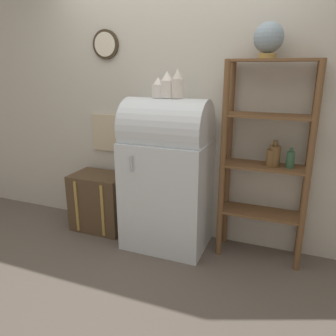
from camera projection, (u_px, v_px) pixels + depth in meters
The scene contains 9 objects.
ground_plane at pixel (156, 257), 2.99m from camera, with size 12.00×12.00×0.00m, color #60564C.
wall_back at pixel (178, 101), 3.11m from camera, with size 7.00×0.09×2.70m.
refrigerator at pixel (167, 174), 3.02m from camera, with size 0.76×0.59×1.40m.
suitcase_trunk at pixel (100, 202), 3.46m from camera, with size 0.56×0.40×0.60m.
shelf_unit at pixel (267, 154), 2.75m from camera, with size 0.73×0.29×1.72m.
globe at pixel (268, 39), 2.50m from camera, with size 0.23×0.23×0.27m.
vase_left at pixel (158, 88), 2.82m from camera, with size 0.10×0.10×0.17m.
vase_center at pixel (167, 85), 2.80m from camera, with size 0.11×0.11×0.22m.
vase_right at pixel (177, 84), 2.75m from camera, with size 0.10×0.10×0.24m.
Camera 1 is at (1.07, -2.40, 1.65)m, focal length 35.00 mm.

